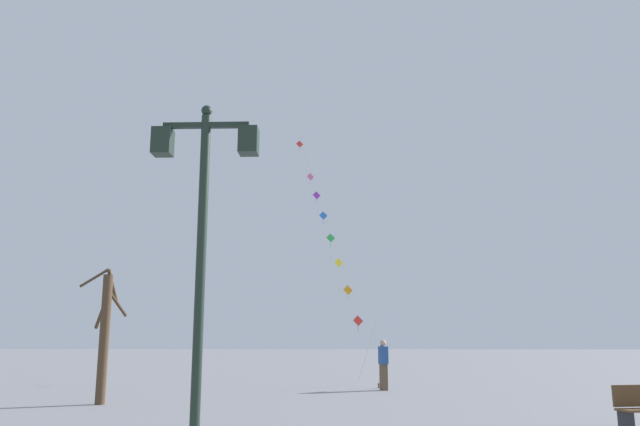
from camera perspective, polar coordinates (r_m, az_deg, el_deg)
The scene contains 5 objects.
ground_plane at distance 22.49m, azimuth 2.88°, elevation -15.98°, with size 160.00×160.00×0.00m, color gray.
twin_lantern_lamp_post at distance 9.03m, azimuth -10.78°, elevation 0.24°, with size 1.56×0.28×5.17m.
kite_train at distance 29.58m, azimuth 0.68°, elevation -1.41°, with size 3.94×11.71×13.15m.
kite_flyer at distance 22.13m, azimuth 5.87°, elevation -13.66°, with size 0.34×0.63×1.71m.
bare_tree at distance 18.43m, azimuth -19.29°, elevation -10.41°, with size 1.36×1.15×3.71m.
Camera 1 is at (-0.32, -2.42, 1.77)m, focal length 34.61 mm.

